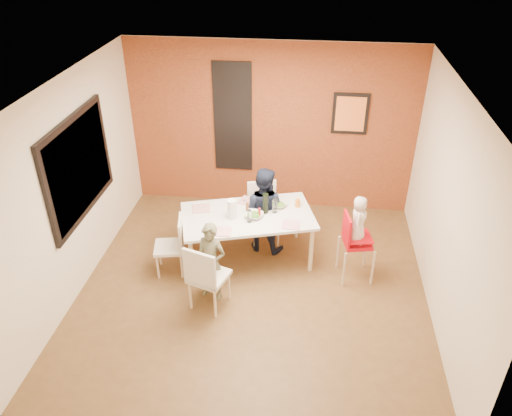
# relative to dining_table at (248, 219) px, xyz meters

# --- Properties ---
(ground) EXTENTS (4.50, 4.50, 0.00)m
(ground) POSITION_rel_dining_table_xyz_m (0.15, -0.62, -0.67)
(ground) COLOR brown
(ground) RESTS_ON ground
(ceiling) EXTENTS (4.50, 4.50, 0.02)m
(ceiling) POSITION_rel_dining_table_xyz_m (0.15, -0.62, 2.03)
(ceiling) COLOR white
(ceiling) RESTS_ON wall_back
(wall_back) EXTENTS (4.50, 0.02, 2.70)m
(wall_back) POSITION_rel_dining_table_xyz_m (0.15, 1.63, 0.68)
(wall_back) COLOR beige
(wall_back) RESTS_ON ground
(wall_front) EXTENTS (4.50, 0.02, 2.70)m
(wall_front) POSITION_rel_dining_table_xyz_m (0.15, -2.87, 0.68)
(wall_front) COLOR beige
(wall_front) RESTS_ON ground
(wall_left) EXTENTS (0.02, 4.50, 2.70)m
(wall_left) POSITION_rel_dining_table_xyz_m (-2.10, -0.62, 0.68)
(wall_left) COLOR beige
(wall_left) RESTS_ON ground
(wall_right) EXTENTS (0.02, 4.50, 2.70)m
(wall_right) POSITION_rel_dining_table_xyz_m (2.40, -0.62, 0.68)
(wall_right) COLOR beige
(wall_right) RESTS_ON ground
(brick_accent_wall) EXTENTS (4.50, 0.02, 2.70)m
(brick_accent_wall) POSITION_rel_dining_table_xyz_m (0.15, 1.61, 0.68)
(brick_accent_wall) COLOR maroon
(brick_accent_wall) RESTS_ON ground
(picture_window_frame) EXTENTS (0.05, 1.70, 1.30)m
(picture_window_frame) POSITION_rel_dining_table_xyz_m (-2.07, -0.42, 0.88)
(picture_window_frame) COLOR black
(picture_window_frame) RESTS_ON wall_left
(picture_window_pane) EXTENTS (0.02, 1.55, 1.15)m
(picture_window_pane) POSITION_rel_dining_table_xyz_m (-2.05, -0.42, 0.88)
(picture_window_pane) COLOR black
(picture_window_pane) RESTS_ON wall_left
(glassblock_strip) EXTENTS (0.55, 0.03, 1.70)m
(glassblock_strip) POSITION_rel_dining_table_xyz_m (-0.45, 1.60, 0.83)
(glassblock_strip) COLOR silver
(glassblock_strip) RESTS_ON wall_back
(glassblock_surround) EXTENTS (0.60, 0.03, 1.76)m
(glassblock_surround) POSITION_rel_dining_table_xyz_m (-0.45, 1.59, 0.83)
(glassblock_surround) COLOR black
(glassblock_surround) RESTS_ON wall_back
(art_print_frame) EXTENTS (0.54, 0.03, 0.64)m
(art_print_frame) POSITION_rel_dining_table_xyz_m (1.35, 1.59, 0.98)
(art_print_frame) COLOR black
(art_print_frame) RESTS_ON wall_back
(art_print_canvas) EXTENTS (0.44, 0.01, 0.54)m
(art_print_canvas) POSITION_rel_dining_table_xyz_m (1.35, 1.58, 0.98)
(art_print_canvas) COLOR orange
(art_print_canvas) RESTS_ON wall_back
(dining_table) EXTENTS (1.98, 1.45, 0.74)m
(dining_table) POSITION_rel_dining_table_xyz_m (0.00, 0.00, 0.00)
(dining_table) COLOR silver
(dining_table) RESTS_ON ground
(chair_near) EXTENTS (0.55, 0.55, 0.93)m
(chair_near) POSITION_rel_dining_table_xyz_m (-0.37, -1.08, -0.15)
(chair_near) COLOR silver
(chair_near) RESTS_ON ground
(chair_far) EXTENTS (0.54, 0.54, 0.92)m
(chair_far) POSITION_rel_dining_table_xyz_m (0.15, 0.55, -0.16)
(chair_far) COLOR white
(chair_far) RESTS_ON ground
(chair_left) EXTENTS (0.46, 0.46, 0.84)m
(chair_left) POSITION_rel_dining_table_xyz_m (-0.94, -0.39, -0.20)
(chair_left) COLOR white
(chair_left) RESTS_ON ground
(high_chair) EXTENTS (0.48, 0.48, 0.98)m
(high_chair) POSITION_rel_dining_table_xyz_m (1.44, -0.22, -0.08)
(high_chair) COLOR red
(high_chair) RESTS_ON ground
(child_near) EXTENTS (0.45, 0.35, 1.08)m
(child_near) POSITION_rel_dining_table_xyz_m (-0.35, -0.84, -0.13)
(child_near) COLOR brown
(child_near) RESTS_ON ground
(child_far) EXTENTS (0.73, 0.62, 1.29)m
(child_far) POSITION_rel_dining_table_xyz_m (0.18, 0.31, -0.02)
(child_far) COLOR #161C31
(child_far) RESTS_ON ground
(toddler) EXTENTS (0.26, 0.35, 0.66)m
(toddler) POSITION_rel_dining_table_xyz_m (1.46, -0.21, 0.24)
(toddler) COLOR silver
(toddler) RESTS_ON high_chair
(plate_near_left) EXTENTS (0.23, 0.23, 0.01)m
(plate_near_left) POSITION_rel_dining_table_xyz_m (-0.26, -0.45, 0.07)
(plate_near_left) COLOR white
(plate_near_left) RESTS_ON dining_table
(plate_far_mid) EXTENTS (0.30, 0.30, 0.01)m
(plate_far_mid) POSITION_rel_dining_table_xyz_m (-0.04, 0.36, 0.07)
(plate_far_mid) COLOR silver
(plate_far_mid) RESTS_ON dining_table
(plate_near_right) EXTENTS (0.23, 0.23, 0.01)m
(plate_near_right) POSITION_rel_dining_table_xyz_m (0.61, -0.18, 0.07)
(plate_near_right) COLOR white
(plate_near_right) RESTS_ON dining_table
(plate_far_left) EXTENTS (0.29, 0.29, 0.01)m
(plate_far_left) POSITION_rel_dining_table_xyz_m (-0.66, 0.08, 0.07)
(plate_far_left) COLOR white
(plate_far_left) RESTS_ON dining_table
(salad_bowl_a) EXTENTS (0.30, 0.30, 0.06)m
(salad_bowl_a) POSITION_rel_dining_table_xyz_m (0.10, -0.04, 0.10)
(salad_bowl_a) COLOR white
(salad_bowl_a) RESTS_ON dining_table
(salad_bowl_b) EXTENTS (0.25, 0.25, 0.05)m
(salad_bowl_b) POSITION_rel_dining_table_xyz_m (0.42, 0.27, 0.09)
(salad_bowl_b) COLOR white
(salad_bowl_b) RESTS_ON dining_table
(wine_bottle) EXTENTS (0.08, 0.08, 0.29)m
(wine_bottle) POSITION_rel_dining_table_xyz_m (0.23, 0.09, 0.21)
(wine_bottle) COLOR black
(wine_bottle) RESTS_ON dining_table
(wine_glass_a) EXTENTS (0.06, 0.06, 0.18)m
(wine_glass_a) POSITION_rel_dining_table_xyz_m (0.05, -0.17, 0.16)
(wine_glass_a) COLOR silver
(wine_glass_a) RESTS_ON dining_table
(wine_glass_b) EXTENTS (0.07, 0.07, 0.20)m
(wine_glass_b) POSITION_rel_dining_table_xyz_m (0.36, 0.12, 0.16)
(wine_glass_b) COLOR silver
(wine_glass_b) RESTS_ON dining_table
(paper_towel_roll) EXTENTS (0.12, 0.12, 0.28)m
(paper_towel_roll) POSITION_rel_dining_table_xyz_m (-0.19, -0.10, 0.20)
(paper_towel_roll) COLOR white
(paper_towel_roll) RESTS_ON dining_table
(condiment_red) EXTENTS (0.03, 0.03, 0.13)m
(condiment_red) POSITION_rel_dining_table_xyz_m (0.16, -0.03, 0.13)
(condiment_red) COLOR red
(condiment_red) RESTS_ON dining_table
(condiment_green) EXTENTS (0.03, 0.03, 0.13)m
(condiment_green) POSITION_rel_dining_table_xyz_m (0.19, 0.14, 0.13)
(condiment_green) COLOR #2A6E24
(condiment_green) RESTS_ON dining_table
(condiment_brown) EXTENTS (0.04, 0.04, 0.15)m
(condiment_brown) POSITION_rel_dining_table_xyz_m (-0.01, 0.06, 0.14)
(condiment_brown) COLOR brown
(condiment_brown) RESTS_ON dining_table
(sippy_cup) EXTENTS (0.07, 0.07, 0.12)m
(sippy_cup) POSITION_rel_dining_table_xyz_m (0.66, 0.30, 0.12)
(sippy_cup) COLOR orange
(sippy_cup) RESTS_ON dining_table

